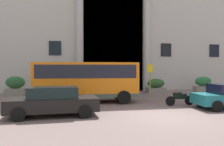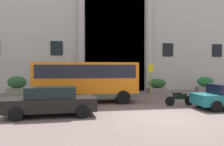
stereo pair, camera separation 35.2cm
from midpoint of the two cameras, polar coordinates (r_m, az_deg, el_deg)
name	(u,v)px [view 1 (the left image)]	position (r m, az deg, el deg)	size (l,w,h in m)	color
ground_plane	(166,118)	(11.77, 12.28, -10.72)	(80.00, 64.00, 0.12)	#685653
office_building_facade	(106,7)	(29.42, -1.88, 16.05)	(43.92, 9.61, 19.88)	#B0ABA1
orange_minibus	(86,79)	(16.13, -6.98, -1.39)	(7.07, 2.96, 2.76)	orange
bus_stop_sign	(150,77)	(18.70, 8.84, -1.05)	(0.44, 0.08, 2.67)	olive
hedge_planter_entrance_right	(156,86)	(22.98, 10.34, -3.14)	(1.80, 0.95, 1.35)	slate
hedge_planter_far_west	(78,88)	(20.94, -8.77, -3.66)	(1.78, 0.83, 1.28)	gray
hedge_planter_east	(114,86)	(21.56, 0.10, -3.25)	(1.99, 0.81, 1.48)	slate
hedge_planter_far_east	(203,84)	(25.13, 21.17, -2.64)	(1.87, 0.79, 1.54)	slate
hedge_planter_west	(15,86)	(21.90, -23.15, -3.01)	(1.68, 0.84, 1.68)	slate
parked_compact_extra	(53,101)	(11.87, -15.16, -6.72)	(4.43, 2.12, 1.45)	black
motorcycle_far_end	(179,98)	(15.33, 15.63, -6.03)	(1.94, 0.55, 0.89)	black
motorcycle_near_kerb	(77,101)	(13.82, -9.29, -6.78)	(1.90, 0.76, 0.89)	black
scooter_by_planter	(219,96)	(17.32, 24.32, -5.27)	(1.93, 0.57, 0.89)	black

